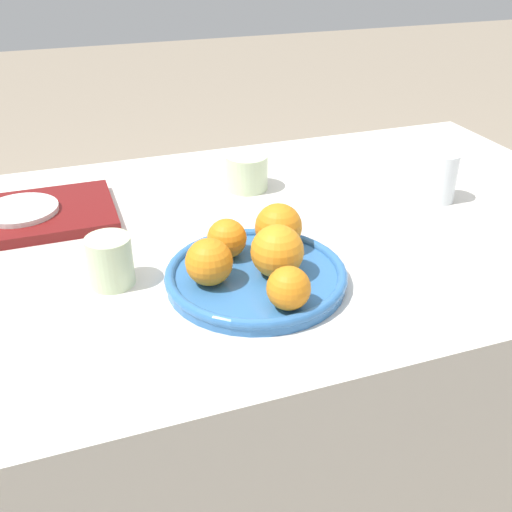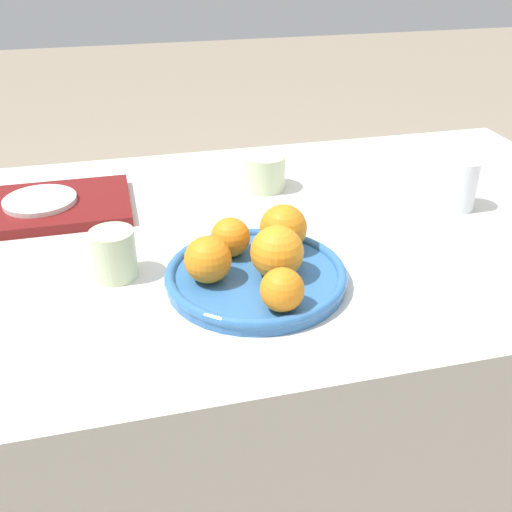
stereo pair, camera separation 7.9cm
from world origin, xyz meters
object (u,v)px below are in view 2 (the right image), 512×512
at_px(side_plate, 40,200).
at_px(cup_2, 114,254).
at_px(orange_2, 230,237).
at_px(cup_1, 266,172).
at_px(orange_4, 283,228).
at_px(fruit_platter, 256,276).
at_px(orange_1, 277,252).
at_px(serving_tray, 41,207).
at_px(orange_0, 208,260).
at_px(orange_3, 282,290).
at_px(water_glass, 461,185).

distance_m(side_plate, cup_2, 0.31).
bearing_deg(cup_2, orange_2, -2.54).
bearing_deg(cup_1, orange_4, -99.31).
height_order(fruit_platter, side_plate, side_plate).
distance_m(side_plate, cup_1, 0.46).
distance_m(orange_4, side_plate, 0.51).
distance_m(orange_1, serving_tray, 0.53).
distance_m(orange_2, cup_2, 0.19).
xyz_separation_m(orange_2, serving_tray, (-0.32, 0.29, -0.04)).
bearing_deg(cup_2, cup_1, 41.32).
bearing_deg(orange_0, orange_2, 54.72).
height_order(orange_1, orange_3, orange_1).
bearing_deg(side_plate, orange_3, -51.92).
bearing_deg(cup_1, orange_1, -102.25).
height_order(serving_tray, side_plate, side_plate).
height_order(orange_0, cup_2, orange_0).
relative_size(water_glass, side_plate, 0.71).
distance_m(orange_0, serving_tray, 0.45).
bearing_deg(orange_0, cup_1, 62.81).
bearing_deg(orange_1, water_glass, 23.99).
bearing_deg(orange_1, orange_2, 124.54).
distance_m(fruit_platter, cup_2, 0.23).
bearing_deg(cup_2, orange_4, -2.23).
bearing_deg(serving_tray, cup_2, -64.62).
relative_size(orange_2, cup_2, 0.81).
bearing_deg(side_plate, cup_2, -64.62).
height_order(water_glass, side_plate, water_glass).
bearing_deg(orange_3, side_plate, 128.08).
distance_m(orange_4, serving_tray, 0.51).
height_order(fruit_platter, orange_2, orange_2).
height_order(fruit_platter, orange_3, orange_3).
xyz_separation_m(fruit_platter, cup_1, (0.11, 0.36, 0.02)).
bearing_deg(orange_2, water_glass, 12.65).
xyz_separation_m(fruit_platter, orange_3, (0.01, -0.10, 0.04)).
xyz_separation_m(orange_1, serving_tray, (-0.38, 0.37, -0.05)).
xyz_separation_m(orange_0, cup_1, (0.19, 0.37, -0.02)).
distance_m(orange_1, orange_4, 0.09).
bearing_deg(cup_1, side_plate, -179.07).
bearing_deg(orange_4, orange_2, 178.43).
bearing_deg(cup_2, orange_1, -20.24).
height_order(orange_2, orange_4, orange_4).
xyz_separation_m(orange_3, cup_2, (-0.23, 0.18, -0.01)).
bearing_deg(cup_1, serving_tray, -179.07).
distance_m(serving_tray, cup_1, 0.46).
relative_size(orange_0, orange_4, 0.92).
distance_m(fruit_platter, orange_3, 0.11).
bearing_deg(orange_4, cup_1, 80.69).
bearing_deg(orange_1, side_plate, 135.57).
height_order(serving_tray, cup_1, cup_1).
relative_size(orange_2, cup_1, 0.74).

